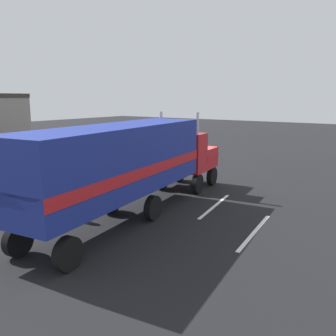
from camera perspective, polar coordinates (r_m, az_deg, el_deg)
name	(u,v)px	position (r m, az deg, el deg)	size (l,w,h in m)	color
ground_plane	(191,183)	(22.46, 3.60, -2.42)	(120.00, 120.00, 0.00)	black
lane_stripe_near	(215,206)	(17.92, 7.46, -6.00)	(4.40, 0.16, 0.01)	silver
lane_stripe_mid	(255,232)	(14.91, 13.63, -9.82)	(4.40, 0.16, 0.01)	silver
semi_truck	(132,161)	(15.86, -5.73, 1.16)	(14.37, 4.57, 4.50)	red
person_bystander	(69,199)	(16.27, -15.50, -4.84)	(0.34, 0.46, 1.63)	black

